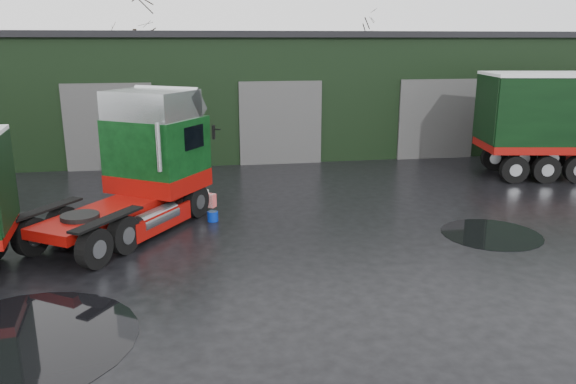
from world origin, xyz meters
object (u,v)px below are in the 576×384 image
object	(u,v)px
warehouse	(264,89)
wash_bucket	(213,216)
tree_back_b	(351,69)
hero_tractor	(118,166)
tree_back_a	(136,56)

from	to	relation	value
warehouse	wash_bucket	size ratio (longest dim) A/B	90.00
warehouse	tree_back_b	size ratio (longest dim) A/B	4.32
hero_tractor	tree_back_a	xyz separation A→B (m)	(-1.50, 25.50, 2.56)
hero_tractor	warehouse	bearing A→B (deg)	100.82
warehouse	tree_back_a	xyz separation A→B (m)	(-8.00, 10.00, 1.59)
tree_back_b	warehouse	bearing A→B (deg)	-128.66
hero_tractor	tree_back_b	bearing A→B (deg)	93.95
tree_back_b	wash_bucket	bearing A→B (deg)	-115.33
tree_back_a	hero_tractor	bearing A→B (deg)	-86.63
hero_tractor	tree_back_b	world-z (taller)	tree_back_b
warehouse	hero_tractor	xyz separation A→B (m)	(-6.50, -15.50, -0.97)
warehouse	hero_tractor	bearing A→B (deg)	-112.75
wash_bucket	tree_back_b	distance (m)	27.50
warehouse	tree_back_a	size ratio (longest dim) A/B	3.41
warehouse	tree_back_a	distance (m)	12.90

